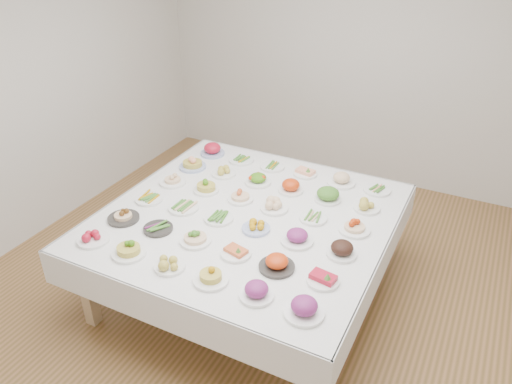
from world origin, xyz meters
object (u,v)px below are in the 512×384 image
at_px(display_table, 247,222).
at_px(dish_18, 172,178).
at_px(dish_0, 93,237).
at_px(dish_35, 377,189).

relative_size(display_table, dish_18, 9.56).
distance_m(dish_0, dish_18, 0.98).
xyz_separation_m(dish_0, dish_35, (1.64, 1.65, -0.02)).
height_order(display_table, dish_18, dish_18).
distance_m(display_table, dish_18, 0.84).
xyz_separation_m(dish_18, dish_35, (1.63, 0.67, -0.04)).
distance_m(display_table, dish_0, 1.17).
relative_size(display_table, dish_0, 9.51).
bearing_deg(dish_35, dish_0, -134.89).
xyz_separation_m(display_table, dish_35, (0.81, 0.83, 0.09)).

